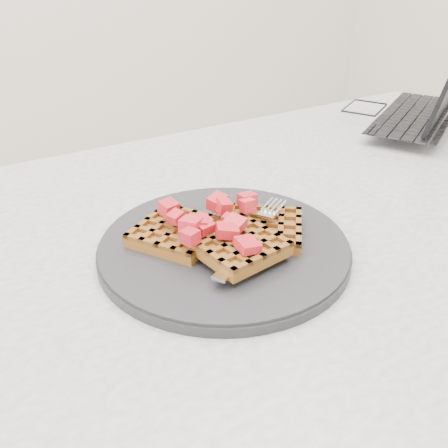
% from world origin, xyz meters
% --- Properties ---
extents(table, '(1.20, 0.80, 0.75)m').
position_xyz_m(table, '(0.00, 0.00, 0.64)').
color(table, '#BCBDBA').
rests_on(table, ground).
extents(plate, '(0.30, 0.30, 0.02)m').
position_xyz_m(plate, '(-0.15, -0.02, 0.76)').
color(plate, black).
rests_on(plate, table).
extents(waffles, '(0.22, 0.19, 0.03)m').
position_xyz_m(waffles, '(-0.15, -0.02, 0.78)').
color(waffles, '#90571E').
rests_on(waffles, plate).
extents(strawberry_pile, '(0.15, 0.15, 0.02)m').
position_xyz_m(strawberry_pile, '(-0.15, -0.02, 0.80)').
color(strawberry_pile, '#A30B18').
rests_on(strawberry_pile, waffles).
extents(fork, '(0.16, 0.12, 0.02)m').
position_xyz_m(fork, '(-0.12, -0.05, 0.77)').
color(fork, silver).
rests_on(fork, plate).
extents(laptop, '(0.39, 0.36, 0.22)m').
position_xyz_m(laptop, '(0.41, 0.21, 0.79)').
color(laptop, black).
rests_on(laptop, table).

